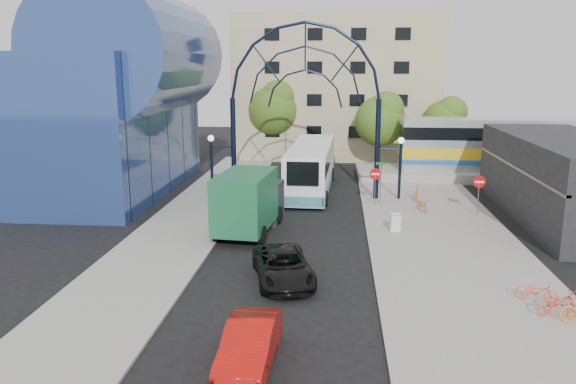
# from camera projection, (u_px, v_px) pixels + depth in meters

# --- Properties ---
(ground) EXTENTS (120.00, 120.00, 0.00)m
(ground) POSITION_uv_depth(u_px,v_px,m) (286.00, 268.00, 26.12)
(ground) COLOR black
(ground) RESTS_ON ground
(sidewalk_east) EXTENTS (8.00, 56.00, 0.12)m
(sidewalk_east) POSITION_uv_depth(u_px,v_px,m) (445.00, 245.00, 29.30)
(sidewalk_east) COLOR gray
(sidewalk_east) RESTS_ON ground
(plaza_west) EXTENTS (5.00, 50.00, 0.12)m
(plaza_west) POSITION_uv_depth(u_px,v_px,m) (184.00, 227.00, 32.51)
(plaza_west) COLOR gray
(plaza_west) RESTS_ON ground
(gateway_arch) EXTENTS (13.64, 0.44, 12.10)m
(gateway_arch) POSITION_uv_depth(u_px,v_px,m) (305.00, 75.00, 37.83)
(gateway_arch) COLOR black
(gateway_arch) RESTS_ON ground
(stop_sign) EXTENTS (0.80, 0.07, 2.50)m
(stop_sign) POSITION_uv_depth(u_px,v_px,m) (375.00, 177.00, 36.92)
(stop_sign) COLOR slate
(stop_sign) RESTS_ON sidewalk_east
(do_not_enter_sign) EXTENTS (0.76, 0.07, 2.48)m
(do_not_enter_sign) POSITION_uv_depth(u_px,v_px,m) (479.00, 186.00, 34.44)
(do_not_enter_sign) COLOR slate
(do_not_enter_sign) RESTS_ON sidewalk_east
(street_name_sign) EXTENTS (0.70, 0.70, 2.80)m
(street_name_sign) POSITION_uv_depth(u_px,v_px,m) (381.00, 174.00, 37.44)
(street_name_sign) COLOR slate
(street_name_sign) RESTS_ON sidewalk_east
(sandwich_board) EXTENTS (0.55, 0.61, 0.99)m
(sandwich_board) POSITION_uv_depth(u_px,v_px,m) (396.00, 221.00, 31.28)
(sandwich_board) COLOR white
(sandwich_board) RESTS_ON sidewalk_east
(transit_hall) EXTENTS (16.50, 18.00, 14.50)m
(transit_hall) POSITION_uv_depth(u_px,v_px,m) (95.00, 101.00, 40.55)
(transit_hall) COLOR navy
(transit_hall) RESTS_ON ground
(commercial_block_east) EXTENTS (6.00, 16.00, 5.00)m
(commercial_block_east) POSITION_uv_depth(u_px,v_px,m) (564.00, 179.00, 33.89)
(commercial_block_east) COLOR black
(commercial_block_east) RESTS_ON ground
(apartment_block) EXTENTS (20.00, 12.10, 14.00)m
(apartment_block) POSITION_uv_depth(u_px,v_px,m) (336.00, 87.00, 58.37)
(apartment_block) COLOR tan
(apartment_block) RESTS_ON ground
(train_platform) EXTENTS (32.00, 5.00, 0.80)m
(train_platform) POSITION_uv_depth(u_px,v_px,m) (555.00, 176.00, 45.66)
(train_platform) COLOR gray
(train_platform) RESTS_ON ground
(train_car) EXTENTS (25.10, 3.05, 4.20)m
(train_car) POSITION_uv_depth(u_px,v_px,m) (558.00, 145.00, 45.11)
(train_car) COLOR #B7B7BC
(train_car) RESTS_ON train_platform
(tree_north_a) EXTENTS (4.48, 4.48, 7.00)m
(tree_north_a) POSITION_uv_depth(u_px,v_px,m) (382.00, 118.00, 49.76)
(tree_north_a) COLOR #382314
(tree_north_a) RESTS_ON ground
(tree_north_b) EXTENTS (5.12, 5.12, 8.00)m
(tree_north_b) POSITION_uv_depth(u_px,v_px,m) (275.00, 107.00, 54.37)
(tree_north_b) COLOR #382314
(tree_north_b) RESTS_ON ground
(tree_north_c) EXTENTS (4.16, 4.16, 6.50)m
(tree_north_c) POSITION_uv_depth(u_px,v_px,m) (446.00, 120.00, 51.25)
(tree_north_c) COLOR #382314
(tree_north_c) RESTS_ON ground
(city_bus) EXTENTS (3.35, 12.78, 3.48)m
(city_bus) POSITION_uv_depth(u_px,v_px,m) (311.00, 167.00, 41.80)
(city_bus) COLOR white
(city_bus) RESTS_ON ground
(green_truck) EXTENTS (3.27, 7.23, 3.54)m
(green_truck) POSITION_uv_depth(u_px,v_px,m) (250.00, 201.00, 31.43)
(green_truck) COLOR black
(green_truck) RESTS_ON ground
(black_suv) EXTENTS (3.43, 5.40, 1.39)m
(black_suv) POSITION_uv_depth(u_px,v_px,m) (283.00, 266.00, 24.35)
(black_suv) COLOR black
(black_suv) RESTS_ON ground
(red_sedan) EXTENTS (1.66, 4.36, 1.42)m
(red_sedan) POSITION_uv_depth(u_px,v_px,m) (250.00, 345.00, 17.47)
(red_sedan) COLOR #B5100B
(red_sedan) RESTS_ON ground
(bike_near_a) EXTENTS (0.95, 1.69, 0.84)m
(bike_near_a) POSITION_uv_depth(u_px,v_px,m) (422.00, 205.00, 35.60)
(bike_near_a) COLOR #CE5F29
(bike_near_a) RESTS_ON sidewalk_east
(bike_near_b) EXTENTS (0.68, 1.76, 1.03)m
(bike_near_b) POSITION_uv_depth(u_px,v_px,m) (417.00, 193.00, 38.57)
(bike_near_b) COLOR #EF5D2F
(bike_near_b) RESTS_ON sidewalk_east
(bike_far_a) EXTENTS (1.70, 1.08, 0.84)m
(bike_far_a) POSITION_uv_depth(u_px,v_px,m) (537.00, 291.00, 22.03)
(bike_far_a) COLOR #F94831
(bike_far_a) RESTS_ON sidewalk_east
(bike_far_c) EXTENTS (1.93, 1.21, 0.96)m
(bike_far_c) POSITION_uv_depth(u_px,v_px,m) (559.00, 302.00, 20.87)
(bike_far_c) COLOR red
(bike_far_c) RESTS_ON sidewalk_east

